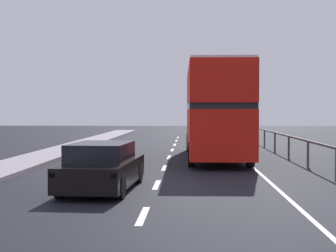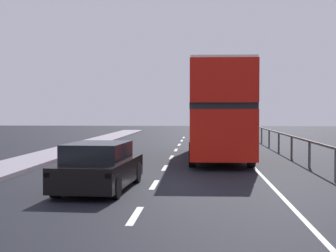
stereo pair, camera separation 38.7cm
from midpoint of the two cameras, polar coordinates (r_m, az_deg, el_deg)
name	(u,v)px [view 2 (the right image)]	position (r m, az deg, el deg)	size (l,w,h in m)	color
ground_plane	(153,188)	(14.85, -0.95, -7.16)	(73.52, 120.00, 0.10)	black
lane_paint_markings	(219,160)	(23.07, 6.37, -3.85)	(3.66, 46.00, 0.01)	silver
bridge_side_railing	(292,140)	(24.08, 14.44, -1.54)	(0.10, 42.00, 1.09)	#4C5452
double_decker_bus_red	(217,110)	(23.51, 6.14, 1.88)	(2.74, 10.49, 4.31)	red
hatchback_car_near	(99,167)	(14.25, -7.10, -4.68)	(1.96, 4.40, 1.35)	black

